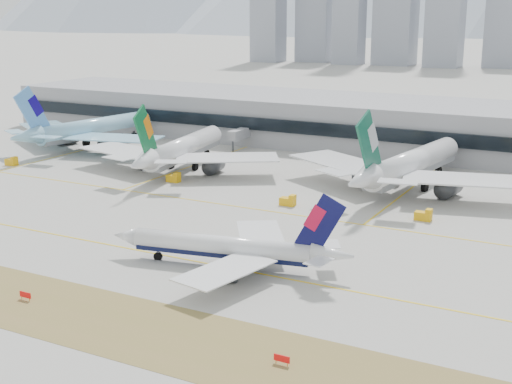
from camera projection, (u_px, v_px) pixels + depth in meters
The scene contains 13 objects.
ground at pixel (199, 251), 131.91m from camera, with size 3000.00×3000.00×0.00m, color #9E9B94.
taxiing_airliner at pixel (230, 248), 122.59m from camera, with size 43.71×37.54×14.76m.
widebody_korean at pixel (91, 130), 228.51m from camera, with size 61.27×60.53×22.08m.
widebody_eva at pixel (181, 150), 196.78m from camera, with size 58.96×58.33×21.29m.
widebody_cathay at pixel (409, 166), 175.06m from camera, with size 63.58×62.72×22.86m.
terminal at pixel (391, 125), 228.25m from camera, with size 280.00×43.10×15.00m.
hold_sign_left at pixel (25, 295), 109.46m from camera, with size 2.20×0.15×1.35m.
hold_sign_right at pixel (282, 359), 89.53m from camera, with size 2.20×0.15×1.35m.
gse_a at pixel (12, 162), 203.80m from camera, with size 3.55×2.00×2.60m.
gse_extra at pixel (288, 201), 162.20m from camera, with size 3.55×2.00×2.60m.
gse_b at pixel (174, 178), 184.23m from camera, with size 3.55×2.00×2.60m.
gse_c at pixel (424, 216), 150.83m from camera, with size 3.55×2.00×2.60m.
city_skyline at pixel (394, 0), 555.73m from camera, with size 342.00×49.80×140.00m.
Camera 1 is at (67.91, -105.46, 43.56)m, focal length 50.00 mm.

